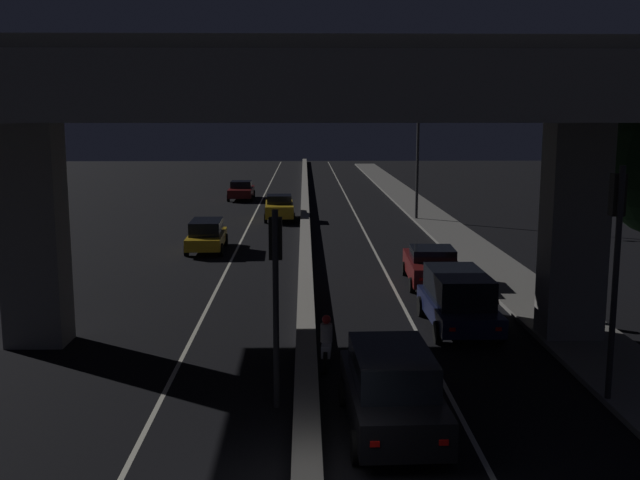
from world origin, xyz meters
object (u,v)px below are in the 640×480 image
Objects in this scene: car_taxi_yellow_lead_oncoming at (207,235)px; motorcycle_white_filtering_near at (326,344)px; car_dark_red_third_oncoming at (241,190)px; car_black_lead at (391,389)px; traffic_light_right_of_median at (616,244)px; car_dark_red_third at (432,265)px; pedestrian_on_sidewalk at (549,292)px; traffic_light_left_of_median at (276,273)px; street_lamp at (414,144)px; car_taxi_yellow_second_oncoming at (279,207)px; car_dark_blue_second at (458,298)px.

motorcycle_white_filtering_near is (5.45, -17.58, -0.20)m from car_taxi_yellow_lead_oncoming.
car_black_lead is at bearing 8.33° from car_dark_red_third_oncoming.
car_dark_red_third is (-1.97, 12.65, -3.02)m from traffic_light_right_of_median.
pedestrian_on_sidewalk is (0.95, 7.18, -2.84)m from traffic_light_right_of_median.
pedestrian_on_sidewalk reaches higher than car_dark_red_third.
street_lamp is at bearing 76.21° from traffic_light_left_of_median.
traffic_light_left_of_median is 43.77m from car_dark_red_third_oncoming.
car_dark_red_third is 19.94m from car_taxi_yellow_second_oncoming.
street_lamp is at bearing -3.36° from car_dark_red_third.
traffic_light_right_of_median is at bearing -161.05° from car_dark_blue_second.
traffic_light_left_of_median is 0.99× the size of car_dark_blue_second.
car_dark_red_third is (5.73, 12.64, -2.39)m from traffic_light_left_of_median.
street_lamp reaches higher than car_dark_red_third.
car_taxi_yellow_second_oncoming is 2.83× the size of pedestrian_on_sidewalk.
car_taxi_yellow_lead_oncoming is 0.96× the size of car_dark_red_third_oncoming.
traffic_light_right_of_median reaches higher than car_taxi_yellow_second_oncoming.
car_dark_blue_second is at bearing 12.18° from car_taxi_yellow_second_oncoming.
car_taxi_yellow_lead_oncoming reaches higher than car_dark_red_third_oncoming.
traffic_light_left_of_median is at bearing 159.93° from motorcycle_white_filtering_near.
car_black_lead is at bearing -164.15° from traffic_light_right_of_median.
pedestrian_on_sidewalk is (2.92, -5.47, 0.19)m from car_dark_red_third.
car_taxi_yellow_lead_oncoming reaches higher than car_dark_red_third.
traffic_light_left_of_median is 0.96× the size of car_dark_red_third.
traffic_light_right_of_median is 32.73m from car_taxi_yellow_second_oncoming.
car_black_lead is 2.45× the size of motorcycle_white_filtering_near.
traffic_light_right_of_median is at bearing -108.92° from motorcycle_white_filtering_near.
traffic_light_left_of_median is 0.98× the size of car_dark_red_third_oncoming.
pedestrian_on_sidewalk is (6.18, 8.66, 0.00)m from car_black_lead.
traffic_light_right_of_median is 1.23× the size of car_taxi_yellow_lead_oncoming.
motorcycle_white_filtering_near is at bearing 7.50° from car_dark_red_third_oncoming.
car_dark_red_third_oncoming is 38.60m from pedestrian_on_sidewalk.
car_dark_red_third is at bearing -14.81° from car_black_lead.
motorcycle_white_filtering_near is (1.23, 2.74, -2.54)m from traffic_light_left_of_median.
traffic_light_left_of_median reaches higher than car_taxi_yellow_second_oncoming.
traffic_light_left_of_median reaches higher than car_dark_red_third_oncoming.
car_black_lead is at bearing -98.95° from street_lamp.
car_dark_red_third_oncoming is at bearing 6.89° from car_black_lead.
car_taxi_yellow_second_oncoming is at bearing 4.15° from car_black_lead.
car_taxi_yellow_second_oncoming is 2.38× the size of motorcycle_white_filtering_near.
car_taxi_yellow_second_oncoming is at bearing 8.46° from motorcycle_white_filtering_near.
street_lamp reaches higher than car_dark_red_third_oncoming.
car_black_lead is at bearing 3.75° from car_taxi_yellow_second_oncoming.
street_lamp is at bearing 90.23° from traffic_light_right_of_median.
car_dark_red_third_oncoming is 2.53× the size of motorcycle_white_filtering_near.
traffic_light_left_of_median is 2.47× the size of motorcycle_white_filtering_near.
car_dark_blue_second is 5.55m from motorcycle_white_filtering_near.
car_dark_red_third is at bearing -20.41° from motorcycle_white_filtering_near.
traffic_light_left_of_median is 31.84m from street_lamp.
car_taxi_yellow_lead_oncoming is at bearing 34.24° from car_dark_blue_second.
car_dark_blue_second is at bearing -94.86° from street_lamp.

